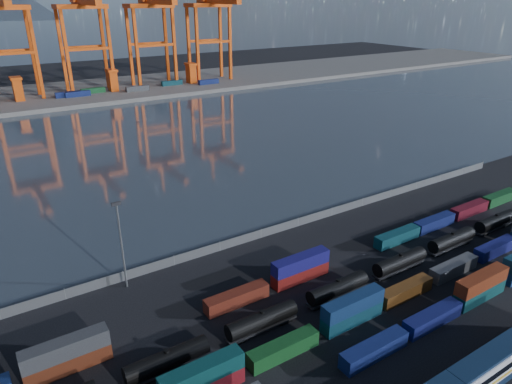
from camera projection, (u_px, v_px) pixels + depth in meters
ground at (353, 306)px, 76.32m from camera, size 700.00×700.00×0.00m
harbor_water at (139, 147)px, 157.50m from camera, size 700.00×700.00×0.00m
far_quay at (70, 94)px, 238.29m from camera, size 700.00×70.00×2.00m
container_row_south at (454, 302)px, 73.79m from camera, size 127.99×2.36×5.03m
container_row_mid at (378, 301)px, 74.62m from camera, size 141.24×2.31×4.93m
container_row_north at (286, 277)px, 81.18m from camera, size 140.13×2.35×5.01m
tanker_string at (302, 304)px, 73.85m from camera, size 120.84×2.65×3.79m
waterfront_fence at (261, 234)px, 97.57m from camera, size 160.12×0.12×2.20m
yard_light_mast at (121, 241)px, 77.86m from camera, size 1.60×0.40×16.60m
gantry_cranes at (44, 18)px, 214.69m from camera, size 199.04×46.16×62.51m
quay_containers at (53, 96)px, 220.68m from camera, size 172.58×10.99×2.60m
straddle_carriers at (67, 84)px, 226.63m from camera, size 140.00×7.00×11.10m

